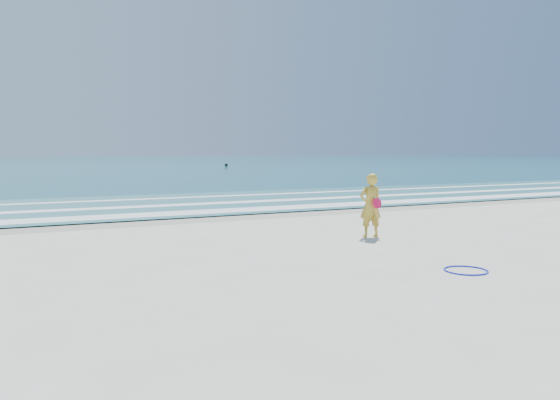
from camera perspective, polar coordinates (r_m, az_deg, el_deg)
name	(u,v)px	position (r m, az deg, el deg)	size (l,w,h in m)	color
ground	(363,268)	(10.81, 8.69, -7.06)	(400.00, 400.00, 0.00)	silver
wet_sand	(210,217)	(18.79, -7.31, -1.82)	(400.00, 2.40, 0.00)	#B2A893
ocean	(44,162)	(113.81, -23.43, 3.64)	(400.00, 190.00, 0.04)	#19727F
shallow	(171,203)	(23.54, -11.31, -0.36)	(400.00, 10.00, 0.01)	#59B7AD
foam_near	(198,212)	(20.01, -8.53, -1.26)	(400.00, 1.40, 0.01)	white
foam_mid	(176,205)	(22.77, -10.78, -0.51)	(400.00, 0.90, 0.01)	white
foam_far	(157,199)	(25.95, -12.76, 0.14)	(400.00, 0.60, 0.01)	white
hoop	(466,270)	(11.01, 18.85, -6.98)	(0.82, 0.82, 0.03)	#0B21CF
buoy	(226,165)	(76.81, -5.64, 3.67)	(0.45, 0.45, 0.45)	black
woman	(370,205)	(14.54, 9.43, -0.56)	(0.66, 0.49, 1.68)	gold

